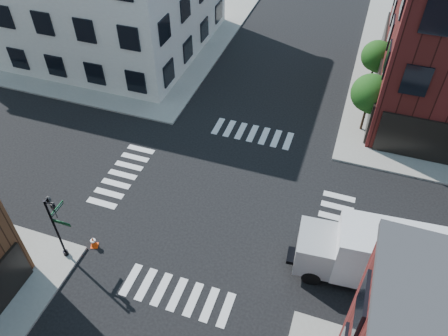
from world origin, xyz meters
TOP-DOWN VIEW (x-y plane):
  - ground at (0.00, 0.00)m, footprint 120.00×120.00m
  - sidewalk_nw at (-21.00, 21.00)m, footprint 30.00×30.00m
  - tree_near at (7.56, 9.98)m, footprint 2.69×2.69m
  - tree_far at (7.56, 15.98)m, footprint 2.43×2.43m
  - signal_pole at (-6.72, -6.68)m, footprint 1.29×1.24m
  - box_truck at (9.45, -2.70)m, footprint 8.32×3.11m
  - traffic_cone at (-5.70, -5.70)m, footprint 0.54×0.54m

SIDE VIEW (x-z plane):
  - ground at x=0.00m, z-range 0.00..0.00m
  - sidewalk_nw at x=-21.00m, z-range 0.00..0.15m
  - traffic_cone at x=-5.70m, z-range -0.01..0.75m
  - box_truck at x=9.45m, z-range 0.07..3.77m
  - signal_pole at x=-6.72m, z-range 0.56..5.16m
  - tree_far at x=7.56m, z-range 0.84..4.91m
  - tree_near at x=7.56m, z-range 0.91..5.41m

